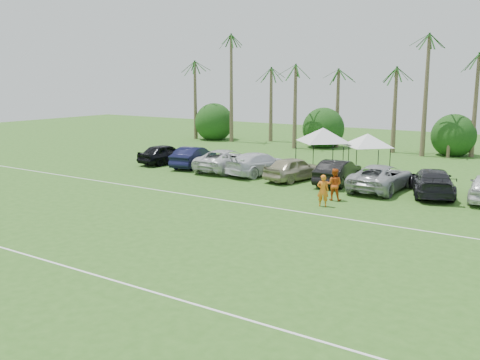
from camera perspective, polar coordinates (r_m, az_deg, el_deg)
The scene contains 24 objects.
ground at distance 20.32m, azimuth -23.71°, elevation -9.72°, with size 120.00×120.00×0.00m, color #2F5D1B.
field_lines at distance 25.23m, azimuth -8.29°, elevation -4.92°, with size 80.00×12.10×0.01m.
palm_tree_0 at distance 61.41m, azimuth -5.10°, elevation 11.47°, with size 2.40×2.40×8.90m.
palm_tree_1 at distance 58.44m, azimuth -1.19°, elevation 12.39°, with size 2.40×2.40×9.90m.
palm_tree_2 at distance 55.77m, azimuth 3.15°, elevation 13.34°, with size 2.40×2.40×10.90m.
palm_tree_3 at distance 53.90m, azimuth 6.94°, elevation 14.26°, with size 2.40×2.40×11.90m.
palm_tree_4 at distance 52.12m, azimuth 10.88°, elevation 11.43°, with size 2.40×2.40×8.90m.
palm_tree_5 at distance 50.72m, azimuth 15.18°, elevation 12.25°, with size 2.40×2.40×9.90m.
palm_tree_6 at distance 49.61m, azimuth 19.72°, elevation 13.04°, with size 2.40×2.40×10.90m.
bush_tree_0 at distance 60.60m, azimuth -2.18°, elevation 6.13°, with size 4.00×4.00×4.00m.
bush_tree_1 at distance 54.07m, azimuth 9.12°, elevation 5.43°, with size 4.00×4.00×4.00m.
bush_tree_2 at distance 50.32m, azimuth 21.67°, elevation 4.39°, with size 4.00×4.00×4.00m.
sideline_player_a at distance 28.95m, azimuth 8.83°, elevation -1.12°, with size 0.63×0.42×1.74m, color orange.
sideline_player_b at distance 30.47m, azimuth 10.01°, elevation -0.48°, with size 0.88×0.69×1.82m, color #CE5216.
canopy_tent_left at distance 40.29m, azimuth 8.88°, elevation 5.53°, with size 4.54×4.54×3.68m.
canopy_tent_right at distance 40.05m, azimuth 13.49°, elevation 4.84°, with size 4.05×4.05×3.28m.
parked_car_0 at distance 43.29m, azimuth -8.00°, elevation 2.79°, with size 1.89×4.69×1.60m, color black.
parked_car_1 at distance 41.35m, azimuth -4.95°, elevation 2.47°, with size 1.69×4.85×1.60m, color black.
parked_car_2 at distance 39.64m, azimuth -1.49°, elevation 2.14°, with size 2.65×5.75×1.60m, color silver.
parked_car_3 at distance 37.95m, azimuth 2.13°, elevation 1.75°, with size 2.24×5.51×1.60m, color silver.
parked_car_4 at distance 36.09m, azimuth 5.78°, elevation 1.22°, with size 1.89×4.69×1.60m, color tan.
parked_car_5 at distance 35.19m, azimuth 10.40°, elevation 0.85°, with size 1.69×4.85×1.60m, color black.
parked_car_6 at distance 33.84m, azimuth 14.82°, elevation 0.26°, with size 2.65×5.75×1.60m, color #9E9FA1.
parked_car_7 at distance 33.27m, azimuth 19.82°, elevation -0.20°, with size 2.24×5.51×1.60m, color black.
Camera 1 is at (16.31, -10.00, 6.84)m, focal length 40.00 mm.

